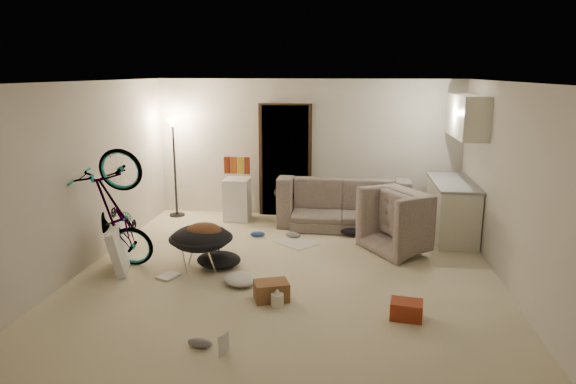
# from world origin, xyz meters

# --- Properties ---
(floor) EXTENTS (5.50, 6.00, 0.02)m
(floor) POSITION_xyz_m (0.00, 0.00, -0.01)
(floor) COLOR beige
(floor) RESTS_ON ground
(ceiling) EXTENTS (5.50, 6.00, 0.02)m
(ceiling) POSITION_xyz_m (0.00, 0.00, 2.51)
(ceiling) COLOR white
(ceiling) RESTS_ON wall_back
(wall_back) EXTENTS (5.50, 0.02, 2.50)m
(wall_back) POSITION_xyz_m (0.00, 3.01, 1.25)
(wall_back) COLOR beige
(wall_back) RESTS_ON floor
(wall_front) EXTENTS (5.50, 0.02, 2.50)m
(wall_front) POSITION_xyz_m (0.00, -3.01, 1.25)
(wall_front) COLOR beige
(wall_front) RESTS_ON floor
(wall_left) EXTENTS (0.02, 6.00, 2.50)m
(wall_left) POSITION_xyz_m (-2.76, 0.00, 1.25)
(wall_left) COLOR beige
(wall_left) RESTS_ON floor
(wall_right) EXTENTS (0.02, 6.00, 2.50)m
(wall_right) POSITION_xyz_m (2.76, 0.00, 1.25)
(wall_right) COLOR beige
(wall_right) RESTS_ON floor
(doorway) EXTENTS (0.85, 0.10, 2.04)m
(doorway) POSITION_xyz_m (-0.40, 2.97, 1.02)
(doorway) COLOR black
(doorway) RESTS_ON floor
(door_trim) EXTENTS (0.97, 0.04, 2.10)m
(door_trim) POSITION_xyz_m (-0.40, 2.94, 1.02)
(door_trim) COLOR black
(door_trim) RESTS_ON floor
(floor_lamp) EXTENTS (0.28, 0.28, 1.81)m
(floor_lamp) POSITION_xyz_m (-2.40, 2.65, 1.31)
(floor_lamp) COLOR black
(floor_lamp) RESTS_ON floor
(kitchen_counter) EXTENTS (0.60, 1.50, 0.88)m
(kitchen_counter) POSITION_xyz_m (2.43, 2.00, 0.44)
(kitchen_counter) COLOR beige
(kitchen_counter) RESTS_ON floor
(counter_top) EXTENTS (0.64, 1.54, 0.04)m
(counter_top) POSITION_xyz_m (2.43, 2.00, 0.90)
(counter_top) COLOR gray
(counter_top) RESTS_ON kitchen_counter
(kitchen_uppers) EXTENTS (0.38, 1.40, 0.65)m
(kitchen_uppers) POSITION_xyz_m (2.56, 2.00, 1.95)
(kitchen_uppers) COLOR beige
(kitchen_uppers) RESTS_ON wall_right
(sofa) EXTENTS (2.24, 0.90, 0.65)m
(sofa) POSITION_xyz_m (0.69, 2.45, 0.33)
(sofa) COLOR #343B34
(sofa) RESTS_ON floor
(armchair) EXTENTS (1.35, 1.39, 0.69)m
(armchair) POSITION_xyz_m (1.75, 1.34, 0.34)
(armchair) COLOR #343B34
(armchair) RESTS_ON floor
(bicycle) EXTENTS (1.71, 0.77, 0.98)m
(bicycle) POSITION_xyz_m (-2.30, 0.03, 0.45)
(bicycle) COLOR black
(bicycle) RESTS_ON floor
(book_asset) EXTENTS (0.26, 0.24, 0.02)m
(book_asset) POSITION_xyz_m (-0.38, -2.03, 0.01)
(book_asset) COLOR maroon
(book_asset) RESTS_ON floor
(mini_fridge) EXTENTS (0.45, 0.45, 0.75)m
(mini_fridge) POSITION_xyz_m (-1.22, 2.55, 0.38)
(mini_fridge) COLOR white
(mini_fridge) RESTS_ON floor
(snack_box_0) EXTENTS (0.10, 0.07, 0.30)m
(snack_box_0) POSITION_xyz_m (-1.39, 2.55, 1.00)
(snack_box_0) COLOR maroon
(snack_box_0) RESTS_ON mini_fridge
(snack_box_1) EXTENTS (0.10, 0.08, 0.30)m
(snack_box_1) POSITION_xyz_m (-1.27, 2.55, 1.00)
(snack_box_1) COLOR #D2531A
(snack_box_1) RESTS_ON mini_fridge
(snack_box_2) EXTENTS (0.10, 0.07, 0.30)m
(snack_box_2) POSITION_xyz_m (-1.15, 2.55, 1.00)
(snack_box_2) COLOR gold
(snack_box_2) RESTS_ON mini_fridge
(snack_box_3) EXTENTS (0.11, 0.08, 0.30)m
(snack_box_3) POSITION_xyz_m (-1.03, 2.55, 1.00)
(snack_box_3) COLOR maroon
(snack_box_3) RESTS_ON mini_fridge
(saucer_chair) EXTENTS (0.86, 0.86, 0.61)m
(saucer_chair) POSITION_xyz_m (-1.17, 0.13, 0.36)
(saucer_chair) COLOR silver
(saucer_chair) RESTS_ON floor
(hoodie) EXTENTS (0.53, 0.46, 0.22)m
(hoodie) POSITION_xyz_m (-1.12, 0.10, 0.55)
(hoodie) COLOR brown
(hoodie) RESTS_ON saucer_chair
(sofa_drape) EXTENTS (0.64, 0.57, 0.28)m
(sofa_drape) POSITION_xyz_m (-0.26, 2.45, 0.54)
(sofa_drape) COLOR black
(sofa_drape) RESTS_ON sofa
(tv_box) EXTENTS (0.49, 0.93, 0.61)m
(tv_box) POSITION_xyz_m (-2.30, 0.05, 0.30)
(tv_box) COLOR silver
(tv_box) RESTS_ON floor
(drink_case_a) EXTENTS (0.46, 0.40, 0.22)m
(drink_case_a) POSITION_xyz_m (-0.08, -0.72, 0.11)
(drink_case_a) COLOR brown
(drink_case_a) RESTS_ON floor
(drink_case_b) EXTENTS (0.37, 0.30, 0.20)m
(drink_case_b) POSITION_xyz_m (1.44, -1.00, 0.10)
(drink_case_b) COLOR maroon
(drink_case_b) RESTS_ON floor
(juicer) EXTENTS (0.15, 0.15, 0.21)m
(juicer) POSITION_xyz_m (0.01, -0.88, 0.09)
(juicer) COLOR beige
(juicer) RESTS_ON floor
(newspaper) EXTENTS (0.76, 0.74, 0.01)m
(newspaper) POSITION_xyz_m (-0.02, 1.38, 0.00)
(newspaper) COLOR beige
(newspaper) RESTS_ON floor
(book_blue) EXTENTS (0.30, 0.32, 0.03)m
(book_blue) POSITION_xyz_m (-1.11, 0.48, 0.01)
(book_blue) COLOR #2B479D
(book_blue) RESTS_ON floor
(book_white) EXTENTS (0.30, 0.34, 0.03)m
(book_white) POSITION_xyz_m (-1.53, -0.21, 0.01)
(book_white) COLOR silver
(book_white) RESTS_ON floor
(shoe_0) EXTENTS (0.26, 0.14, 0.09)m
(shoe_0) POSITION_xyz_m (-0.68, 1.60, 0.04)
(shoe_0) COLOR #2B479D
(shoe_0) RESTS_ON floor
(shoe_1) EXTENTS (0.29, 0.20, 0.10)m
(shoe_1) POSITION_xyz_m (-0.10, 1.61, 0.05)
(shoe_1) COLOR slate
(shoe_1) RESTS_ON floor
(shoe_3) EXTENTS (0.27, 0.13, 0.09)m
(shoe_3) POSITION_xyz_m (-0.61, -1.87, 0.05)
(shoe_3) COLOR slate
(shoe_3) RESTS_ON floor
(clothes_lump_a) EXTENTS (0.65, 0.57, 0.20)m
(clothes_lump_a) POSITION_xyz_m (-0.97, 0.24, 0.10)
(clothes_lump_a) COLOR black
(clothes_lump_a) RESTS_ON floor
(clothes_lump_b) EXTENTS (0.66, 0.65, 0.15)m
(clothes_lump_b) POSITION_xyz_m (0.88, 1.92, 0.08)
(clothes_lump_b) COLOR black
(clothes_lump_b) RESTS_ON floor
(clothes_lump_c) EXTENTS (0.59, 0.59, 0.14)m
(clothes_lump_c) POSITION_xyz_m (-0.55, -0.32, 0.07)
(clothes_lump_c) COLOR silver
(clothes_lump_c) RESTS_ON floor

